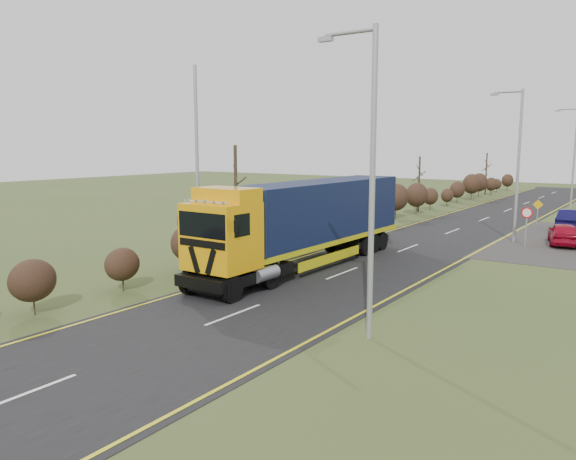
# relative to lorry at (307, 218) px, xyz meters

# --- Properties ---
(ground) EXTENTS (160.00, 160.00, 0.00)m
(ground) POSITION_rel_lorry_xyz_m (2.19, -4.26, -2.47)
(ground) COLOR #384B20
(ground) RESTS_ON ground
(road) EXTENTS (8.00, 120.00, 0.02)m
(road) POSITION_rel_lorry_xyz_m (2.19, 5.74, -2.46)
(road) COLOR black
(road) RESTS_ON ground
(layby) EXTENTS (6.00, 18.00, 0.02)m
(layby) POSITION_rel_lorry_xyz_m (8.69, 15.74, -2.46)
(layby) COLOR #312F2C
(layby) RESTS_ON ground
(lane_markings) EXTENTS (7.52, 116.00, 0.01)m
(lane_markings) POSITION_rel_lorry_xyz_m (2.19, 5.43, -2.44)
(lane_markings) COLOR gold
(lane_markings) RESTS_ON road
(hedgerow) EXTENTS (2.24, 102.04, 6.05)m
(hedgerow) POSITION_rel_lorry_xyz_m (-3.80, 3.63, -0.85)
(hedgerow) COLOR black
(hedgerow) RESTS_ON ground
(lorry) EXTENTS (3.04, 15.63, 4.35)m
(lorry) POSITION_rel_lorry_xyz_m (0.00, 0.00, 0.00)
(lorry) COLOR black
(lorry) RESTS_ON ground
(car_red_hatchback) EXTENTS (2.47, 4.32, 1.39)m
(car_red_hatchback) POSITION_rel_lorry_xyz_m (9.56, 14.20, -1.78)
(car_red_hatchback) COLOR maroon
(car_red_hatchback) RESTS_ON ground
(car_blue_sedan) EXTENTS (1.66, 4.75, 1.56)m
(car_blue_sedan) POSITION_rel_lorry_xyz_m (9.20, 20.58, -1.69)
(car_blue_sedan) COLOR #0B0934
(car_blue_sedan) RESTS_ON ground
(streetlight_near) EXTENTS (2.02, 0.19, 9.54)m
(streetlight_near) POSITION_rel_lorry_xyz_m (7.16, -7.72, 2.80)
(streetlight_near) COLOR #989A9D
(streetlight_near) RESTS_ON ground
(streetlight_mid) EXTENTS (2.01, 0.19, 9.45)m
(streetlight_mid) POSITION_rel_lorry_xyz_m (6.67, 13.69, 2.75)
(streetlight_mid) COLOR #989A9D
(streetlight_mid) RESTS_ON ground
(streetlight_far) EXTENTS (2.04, 0.19, 9.61)m
(streetlight_far) POSITION_rel_lorry_xyz_m (6.67, 36.78, 2.84)
(streetlight_far) COLOR #989A9D
(streetlight_far) RESTS_ON ground
(left_pole) EXTENTS (0.16, 0.16, 9.55)m
(left_pole) POSITION_rel_lorry_xyz_m (-3.01, -4.51, 2.30)
(left_pole) COLOR #989A9D
(left_pole) RESTS_ON ground
(speed_sign) EXTENTS (0.67, 0.10, 2.42)m
(speed_sign) POSITION_rel_lorry_xyz_m (7.79, 12.09, -0.77)
(speed_sign) COLOR #989A9D
(speed_sign) RESTS_ON ground
(warning_board) EXTENTS (0.76, 0.11, 1.99)m
(warning_board) POSITION_rel_lorry_xyz_m (6.50, 22.37, -1.25)
(warning_board) COLOR #989A9D
(warning_board) RESTS_ON ground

